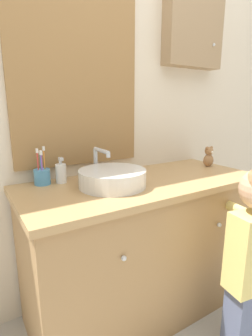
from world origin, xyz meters
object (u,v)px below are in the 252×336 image
at_px(teddy_bear, 209,157).
at_px(sink_basin, 112,177).
at_px(toothbrush_holder, 42,176).
at_px(soap_dispenser, 61,173).

bearing_deg(teddy_bear, sink_basin, -175.98).
distance_m(toothbrush_holder, soap_dispenser, 0.10).
xyz_separation_m(sink_basin, teddy_bear, (0.79, 0.06, 0.02)).
bearing_deg(soap_dispenser, toothbrush_holder, 167.05).
relative_size(soap_dispenser, teddy_bear, 1.01).
distance_m(sink_basin, soap_dispenser, 0.29).
height_order(toothbrush_holder, soap_dispenser, toothbrush_holder).
xyz_separation_m(toothbrush_holder, teddy_bear, (1.09, -0.17, 0.02)).
xyz_separation_m(toothbrush_holder, soap_dispenser, (0.10, -0.02, 0.01)).
xyz_separation_m(sink_basin, soap_dispenser, (-0.20, 0.20, 0.01)).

